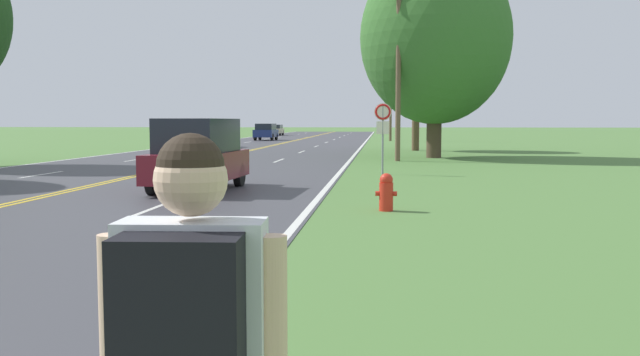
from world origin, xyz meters
name	(u,v)px	position (x,y,z in m)	size (l,w,h in m)	color
hitchhiker_person	(190,353)	(7.71, 5.16, 1.12)	(0.62, 0.44, 1.83)	#475175
fire_hydrant	(386,192)	(8.41, 17.14, 0.40)	(0.45, 0.29, 0.79)	red
traffic_sign	(383,121)	(8.32, 26.83, 1.87)	(0.60, 0.10, 2.49)	gray
utility_pole_midground	(398,68)	(9.02, 34.82, 4.29)	(1.80, 0.24, 8.26)	brown
utility_pole_far	(391,88)	(9.02, 66.70, 4.96)	(1.80, 0.24, 9.60)	brown
tree_left_verge	(416,64)	(10.38, 46.17, 5.40)	(4.61, 4.61, 8.07)	brown
tree_right_cluster	(435,38)	(10.91, 37.88, 6.04)	(7.56, 7.56, 10.40)	#473828
car_maroon_van_nearest	(198,154)	(3.42, 20.78, 0.99)	(1.95, 4.20, 1.93)	black
car_silver_hatchback_approaching	(212,136)	(-3.59, 49.47, 0.85)	(1.85, 4.22, 1.57)	black
car_dark_blue_hatchback_mid_near	(266,131)	(-2.92, 67.61, 0.86)	(1.94, 3.53, 1.61)	black
car_champagne_hatchback_mid_far	(276,130)	(-5.42, 89.22, 0.76)	(1.78, 4.11, 1.39)	black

